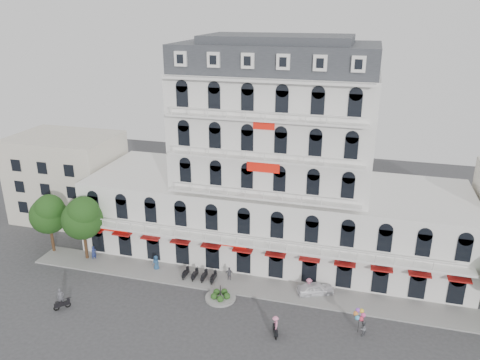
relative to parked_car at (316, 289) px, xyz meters
name	(u,v)px	position (x,y,z in m)	size (l,w,h in m)	color
ground	(232,341)	(-6.45, -9.50, -0.67)	(120.00, 120.00, 0.00)	#38383A
sidewalk	(255,287)	(-6.45, -0.50, -0.59)	(53.00, 4.00, 0.16)	gray
main_building	(274,174)	(-6.45, 8.50, 9.29)	(45.00, 15.00, 25.80)	silver
flank_building_west	(68,177)	(-36.45, 10.50, 5.33)	(14.00, 10.00, 12.00)	beige
traffic_island	(220,297)	(-9.45, -3.50, -0.41)	(3.20, 3.20, 1.60)	gray
parked_scooter_row	(200,280)	(-12.80, -0.70, -0.67)	(4.40, 1.80, 1.10)	black
tree_west_outer	(48,213)	(-32.39, 0.48, 4.68)	(4.50, 4.48, 7.76)	#382314
tree_west_inner	(82,216)	(-27.39, -0.02, 5.02)	(4.76, 4.76, 8.25)	#382314
parked_car	(316,289)	(0.00, 0.00, 0.00)	(1.58, 3.92, 1.33)	white
rider_west	(61,300)	(-24.30, -9.40, 0.42)	(1.31, 1.31, 2.34)	black
rider_center	(275,325)	(-2.80, -7.66, 0.42)	(0.89, 1.66, 2.08)	black
pedestrian_left	(156,263)	(-18.36, 0.00, 0.25)	(0.89, 0.58, 1.83)	navy
pedestrian_mid	(229,274)	(-9.52, 0.00, 0.19)	(1.00, 0.42, 1.71)	slate
pedestrian_right	(309,286)	(-0.73, 0.00, 0.21)	(1.14, 0.65, 1.76)	pink
pedestrian_far	(94,253)	(-26.45, 0.00, 0.26)	(0.67, 0.44, 1.85)	navy
balloon_vendor	(361,322)	(4.80, -5.37, 0.63)	(1.42, 1.30, 2.45)	slate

